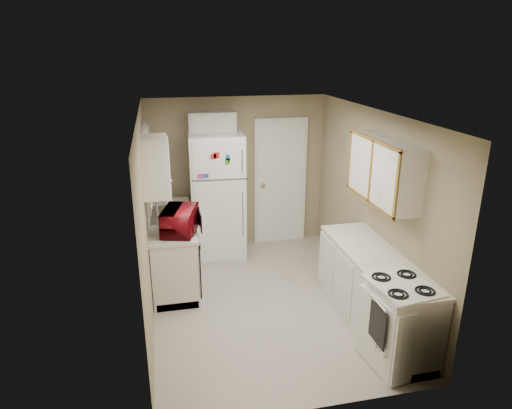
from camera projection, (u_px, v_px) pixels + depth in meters
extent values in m
plane|color=beige|center=(264.00, 301.00, 5.89)|extent=(3.80, 3.80, 0.00)
plane|color=white|center=(265.00, 114.00, 5.10)|extent=(3.80, 3.80, 0.00)
plane|color=gray|center=(146.00, 223.00, 5.22)|extent=(3.80, 3.80, 0.00)
plane|color=gray|center=(372.00, 206.00, 5.78)|extent=(3.80, 3.80, 0.00)
plane|color=gray|center=(237.00, 173.00, 7.25)|extent=(2.80, 2.80, 0.00)
plane|color=gray|center=(318.00, 293.00, 3.74)|extent=(2.80, 2.80, 0.00)
cube|color=silver|center=(173.00, 248.00, 6.35)|extent=(0.60, 1.80, 0.90)
cube|color=black|center=(198.00, 262.00, 5.85)|extent=(0.03, 0.58, 0.72)
cube|color=gray|center=(171.00, 217.00, 6.36)|extent=(0.54, 0.74, 0.16)
imported|color=maroon|center=(180.00, 221.00, 5.68)|extent=(0.63, 0.45, 0.38)
imported|color=beige|center=(170.00, 201.00, 6.59)|extent=(0.10, 0.10, 0.18)
cube|color=silver|center=(147.00, 166.00, 6.06)|extent=(0.10, 0.98, 1.08)
cube|color=silver|center=(155.00, 167.00, 5.25)|extent=(0.30, 0.45, 0.70)
cube|color=white|center=(217.00, 196.00, 6.93)|extent=(0.83, 0.81, 1.92)
cube|color=silver|center=(212.00, 125.00, 6.77)|extent=(0.70, 0.30, 0.40)
cube|color=white|center=(280.00, 182.00, 7.41)|extent=(0.86, 0.06, 2.08)
cube|color=silver|center=(374.00, 292.00, 5.23)|extent=(0.60, 2.00, 0.90)
cube|color=white|center=(397.00, 329.00, 4.62)|extent=(0.62, 0.73, 0.80)
cube|color=silver|center=(384.00, 171.00, 5.09)|extent=(0.30, 1.20, 0.70)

